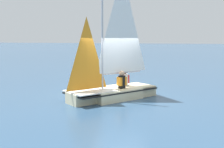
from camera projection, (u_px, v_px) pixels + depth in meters
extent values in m
plane|color=#2D4C6B|center=(112.00, 99.00, 11.66)|extent=(260.00, 260.00, 0.00)
cube|color=beige|center=(112.00, 93.00, 11.63)|extent=(2.43, 2.60, 0.43)
cube|color=beige|center=(81.00, 98.00, 10.73)|extent=(1.18, 1.20, 0.43)
cube|color=beige|center=(139.00, 90.00, 12.53)|extent=(1.56, 1.45, 0.43)
cube|color=black|center=(112.00, 90.00, 11.61)|extent=(3.35, 4.00, 0.05)
cube|color=silver|center=(90.00, 91.00, 10.96)|extent=(2.11, 2.21, 0.04)
cylinder|color=#B7B7BC|center=(102.00, 28.00, 11.00)|extent=(0.08, 0.08, 4.92)
cylinder|color=#B7B7BC|center=(122.00, 72.00, 11.84)|extent=(1.17, 1.73, 0.07)
pyramid|color=white|center=(122.00, 22.00, 11.58)|extent=(1.10, 1.63, 4.15)
pyramid|color=orange|center=(87.00, 53.00, 10.69)|extent=(0.76, 1.12, 2.78)
cube|color=black|center=(147.00, 90.00, 12.84)|extent=(0.07, 0.08, 0.30)
cube|color=black|center=(122.00, 93.00, 11.67)|extent=(0.35, 0.37, 0.45)
cylinder|color=black|center=(122.00, 82.00, 11.61)|extent=(0.42, 0.42, 0.50)
cube|color=orange|center=(122.00, 81.00, 11.61)|extent=(0.40, 0.43, 0.35)
sphere|color=tan|center=(122.00, 73.00, 11.57)|extent=(0.22, 0.22, 0.22)
cube|color=black|center=(124.00, 90.00, 12.26)|extent=(0.35, 0.37, 0.45)
cylinder|color=white|center=(125.00, 80.00, 12.20)|extent=(0.42, 0.42, 0.50)
cube|color=red|center=(125.00, 79.00, 12.19)|extent=(0.40, 0.43, 0.35)
sphere|color=brown|center=(125.00, 72.00, 12.15)|extent=(0.22, 0.22, 0.22)
cylinder|color=white|center=(125.00, 70.00, 12.14)|extent=(0.29, 0.29, 0.06)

